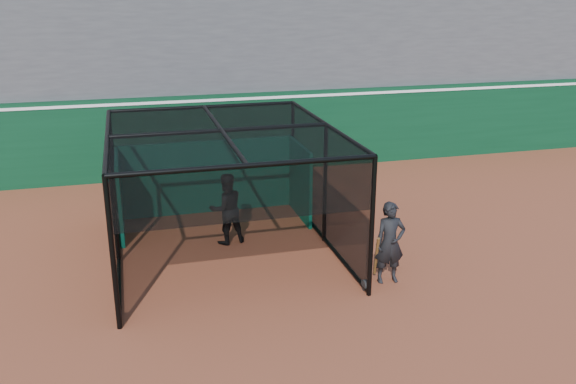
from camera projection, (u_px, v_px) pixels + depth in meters
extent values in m
plane|color=brown|center=(281.00, 297.00, 11.56)|extent=(120.00, 120.00, 0.00)
cube|color=#0A371D|center=(213.00, 134.00, 18.94)|extent=(50.00, 0.45, 2.50)
cube|color=white|center=(212.00, 99.00, 18.59)|extent=(50.00, 0.50, 0.08)
cube|color=#4C4C4F|center=(194.00, 38.00, 21.66)|extent=(50.00, 7.85, 7.75)
cube|color=#08553A|center=(208.00, 177.00, 15.68)|extent=(4.49, 0.10, 1.90)
cylinder|color=black|center=(119.00, 317.00, 10.66)|extent=(0.08, 0.22, 0.22)
cylinder|color=black|center=(365.00, 285.00, 11.79)|extent=(0.08, 0.22, 0.22)
cylinder|color=black|center=(118.00, 217.00, 15.31)|extent=(0.08, 0.22, 0.22)
cylinder|color=black|center=(295.00, 201.00, 16.44)|extent=(0.08, 0.22, 0.22)
imported|color=black|center=(226.00, 209.00, 13.79)|extent=(0.91, 0.77, 1.65)
imported|color=black|center=(390.00, 243.00, 11.93)|extent=(0.63, 0.43, 1.66)
cylinder|color=#593819|center=(377.00, 256.00, 12.01)|extent=(0.15, 0.35, 0.90)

